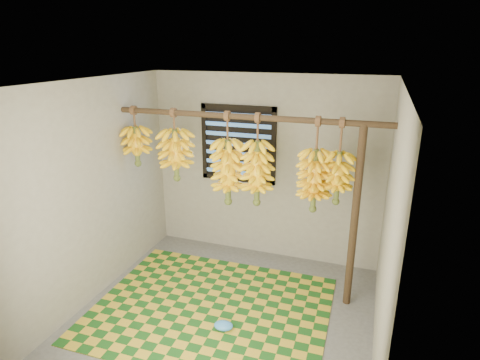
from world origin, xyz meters
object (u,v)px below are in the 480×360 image
at_px(support_post, 354,220).
at_px(banana_bunch_f, 338,178).
at_px(woven_mat, 211,309).
at_px(banana_bunch_c, 228,172).
at_px(banana_bunch_a, 137,146).
at_px(banana_bunch_e, 314,181).
at_px(banana_bunch_d, 257,173).
at_px(banana_bunch_b, 176,155).
at_px(plastic_bag, 224,326).

bearing_deg(support_post, banana_bunch_f, 180.00).
bearing_deg(woven_mat, banana_bunch_c, 91.99).
relative_size(banana_bunch_a, banana_bunch_e, 0.70).
relative_size(banana_bunch_a, banana_bunch_d, 0.70).
xyz_separation_m(banana_bunch_c, banana_bunch_f, (1.19, 0.00, 0.06)).
xyz_separation_m(support_post, banana_bunch_b, (-2.03, 0.00, 0.51)).
xyz_separation_m(plastic_bag, banana_bunch_f, (0.92, 0.87, 1.39)).
relative_size(woven_mat, banana_bunch_a, 3.50).
bearing_deg(woven_mat, banana_bunch_f, 27.45).
bearing_deg(plastic_bag, banana_bunch_f, 43.51).
bearing_deg(banana_bunch_e, woven_mat, -147.06).
relative_size(woven_mat, banana_bunch_b, 2.96).
distance_m(support_post, banana_bunch_e, 0.58).
bearing_deg(banana_bunch_e, banana_bunch_f, 0.00).
relative_size(banana_bunch_b, banana_bunch_e, 0.83).
distance_m(banana_bunch_d, banana_bunch_f, 0.85).
height_order(support_post, banana_bunch_b, banana_bunch_b).
xyz_separation_m(support_post, banana_bunch_e, (-0.44, -0.00, 0.38)).
distance_m(banana_bunch_e, banana_bunch_f, 0.24).
height_order(support_post, woven_mat, support_post).
distance_m(banana_bunch_b, banana_bunch_c, 0.65).
height_order(support_post, banana_bunch_c, banana_bunch_c).
bearing_deg(woven_mat, banana_bunch_a, 152.66).
relative_size(plastic_bag, banana_bunch_a, 0.28).
height_order(plastic_bag, banana_bunch_e, banana_bunch_e).
xyz_separation_m(plastic_bag, banana_bunch_d, (0.07, 0.87, 1.35)).
relative_size(support_post, banana_bunch_d, 1.98).
bearing_deg(plastic_bag, banana_bunch_c, 107.35).
bearing_deg(banana_bunch_f, banana_bunch_b, 180.00).
distance_m(woven_mat, banana_bunch_c, 1.50).
bearing_deg(banana_bunch_c, banana_bunch_b, 180.00).
height_order(plastic_bag, banana_bunch_a, banana_bunch_a).
height_order(banana_bunch_e, banana_bunch_f, same).
relative_size(banana_bunch_c, banana_bunch_e, 1.04).
relative_size(banana_bunch_a, banana_bunch_c, 0.68).
bearing_deg(banana_bunch_b, woven_mat, -42.63).
bearing_deg(plastic_bag, woven_mat, 133.55).
distance_m(banana_bunch_a, banana_bunch_f, 2.35).
bearing_deg(woven_mat, banana_bunch_d, 62.42).
bearing_deg(banana_bunch_e, banana_bunch_c, 180.00).
bearing_deg(banana_bunch_f, banana_bunch_e, -180.00).
bearing_deg(banana_bunch_f, banana_bunch_d, 180.00).
height_order(banana_bunch_b, banana_bunch_d, same).
relative_size(plastic_bag, banana_bunch_b, 0.24).
height_order(banana_bunch_d, banana_bunch_f, same).
xyz_separation_m(support_post, banana_bunch_c, (-1.39, 0.00, 0.37)).
relative_size(banana_bunch_c, banana_bunch_f, 1.17).
bearing_deg(banana_bunch_d, banana_bunch_e, -0.00).
distance_m(banana_bunch_c, banana_bunch_e, 0.96).
distance_m(banana_bunch_b, banana_bunch_f, 1.83).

